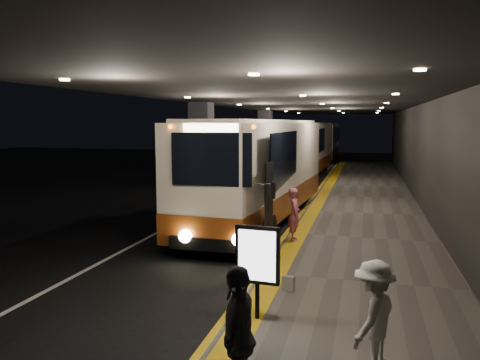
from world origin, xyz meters
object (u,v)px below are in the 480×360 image
at_px(passenger_waiting_white, 374,316).
at_px(passenger_waiting_grey, 239,336).
at_px(coach_main, 261,174).
at_px(stanchion_post, 273,257).
at_px(coach_second, 306,151).
at_px(bag_polka, 288,283).
at_px(info_sign, 257,257).
at_px(coach_third, 324,143).
at_px(passenger_boarding, 294,214).

bearing_deg(passenger_waiting_white, passenger_waiting_grey, -28.07).
height_order(coach_main, stanchion_post, coach_main).
xyz_separation_m(passenger_waiting_white, passenger_waiting_grey, (-1.60, -1.27, 0.10)).
height_order(coach_second, bag_polka, coach_second).
bearing_deg(passenger_waiting_grey, coach_second, 175.66).
height_order(info_sign, stanchion_post, info_sign).
xyz_separation_m(coach_third, passenger_waiting_white, (4.15, -40.35, -0.72)).
relative_size(coach_main, coach_second, 1.03).
xyz_separation_m(passenger_boarding, bag_polka, (0.51, -4.14, -0.64)).
bearing_deg(passenger_boarding, passenger_waiting_grey, 173.94).
bearing_deg(passenger_waiting_grey, coach_third, 173.72).
xyz_separation_m(coach_second, passenger_boarding, (2.04, -18.99, -0.76)).
xyz_separation_m(coach_main, stanchion_post, (1.86, -7.12, -0.99)).
relative_size(passenger_boarding, passenger_waiting_white, 0.99).
height_order(coach_second, info_sign, coach_second).
distance_m(passenger_waiting_white, info_sign, 2.36).
height_order(coach_third, info_sign, coach_third).
height_order(passenger_waiting_grey, bag_polka, passenger_waiting_grey).
bearing_deg(stanchion_post, info_sign, -87.60).
bearing_deg(coach_third, info_sign, -87.05).
bearing_deg(bag_polka, stanchion_post, 143.86).
bearing_deg(info_sign, passenger_boarding, 96.43).
distance_m(passenger_boarding, passenger_waiting_white, 7.30).
distance_m(coach_third, passenger_waiting_white, 40.57).
xyz_separation_m(bag_polka, stanchion_post, (-0.39, 0.28, 0.44)).
bearing_deg(coach_third, passenger_waiting_grey, -86.76).
bearing_deg(stanchion_post, coach_third, 93.26).
bearing_deg(passenger_boarding, coach_third, -6.48).
bearing_deg(stanchion_post, coach_second, 95.42).
height_order(passenger_boarding, passenger_waiting_white, passenger_waiting_white).
bearing_deg(passenger_waiting_white, stanchion_post, -123.34).
bearing_deg(coach_main, coach_second, 94.86).
bearing_deg(passenger_waiting_grey, stanchion_post, 175.83).
relative_size(coach_third, passenger_waiting_white, 6.95).
bearing_deg(coach_main, info_sign, -74.04).
bearing_deg(coach_third, stanchion_post, -87.01).
distance_m(passenger_boarding, bag_polka, 4.22).
height_order(passenger_boarding, stanchion_post, passenger_boarding).
xyz_separation_m(passenger_waiting_grey, stanchion_post, (-0.43, 4.38, -0.30)).
height_order(passenger_waiting_white, stanchion_post, passenger_waiting_white).
relative_size(coach_main, passenger_waiting_white, 7.36).
height_order(passenger_boarding, passenger_waiting_grey, passenger_waiting_grey).
bearing_deg(coach_third, coach_main, -89.77).
bearing_deg(coach_main, coach_third, 94.25).
bearing_deg(passenger_waiting_white, coach_main, -135.64).
distance_m(info_sign, stanchion_post, 1.91).
bearing_deg(passenger_boarding, coach_main, 18.13).
xyz_separation_m(coach_second, stanchion_post, (2.17, -22.85, -0.95)).
relative_size(passenger_waiting_white, info_sign, 0.94).
xyz_separation_m(coach_main, bag_polka, (2.25, -7.40, -1.43)).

